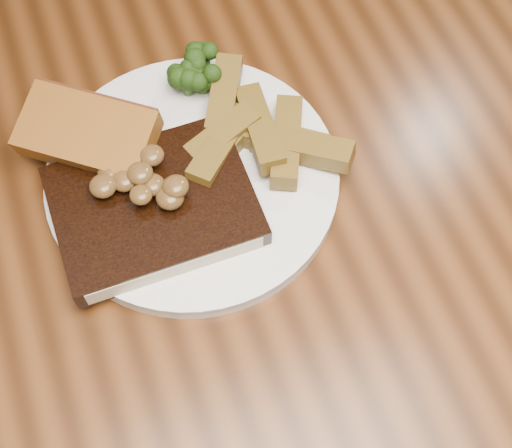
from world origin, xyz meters
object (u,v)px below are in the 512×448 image
(dining_table, at_px, (277,280))
(plate, at_px, (193,179))
(steak, at_px, (154,206))
(potato_wedges, at_px, (257,152))
(garlic_bread, at_px, (92,146))

(dining_table, height_order, plate, plate)
(dining_table, height_order, steak, steak)
(plate, xyz_separation_m, potato_wedges, (0.06, -0.00, 0.02))
(steak, bearing_deg, potato_wedges, 11.80)
(garlic_bread, height_order, potato_wedges, same)
(potato_wedges, bearing_deg, dining_table, -95.52)
(steak, bearing_deg, garlic_bread, 114.02)
(steak, relative_size, garlic_bread, 1.44)
(garlic_bread, bearing_deg, dining_table, -7.85)
(dining_table, distance_m, plate, 0.14)
(plate, bearing_deg, steak, -148.51)
(steak, distance_m, potato_wedges, 0.10)
(steak, xyz_separation_m, garlic_bread, (-0.03, 0.08, 0.00))
(dining_table, relative_size, garlic_bread, 14.10)
(dining_table, distance_m, steak, 0.16)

